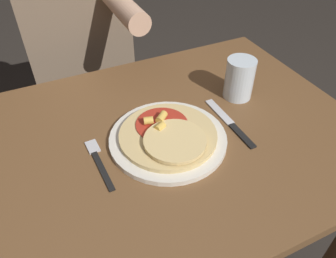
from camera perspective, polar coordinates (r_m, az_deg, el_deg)
dining_table at (r=0.94m, az=-0.31°, el=-6.83°), size 1.04×0.78×0.76m
plate at (r=0.83m, az=-0.00°, el=-1.71°), size 0.30×0.30×0.01m
pizza at (r=0.82m, az=0.14°, el=-1.08°), size 0.25×0.25×0.04m
fork at (r=0.80m, az=-12.02°, el=-5.37°), size 0.03×0.18×0.00m
knife at (r=0.90m, az=10.76°, el=1.03°), size 0.02×0.22×0.00m
drinking_glass at (r=0.98m, az=12.33°, el=8.56°), size 0.08×0.08×0.12m
person_diner at (r=1.38m, az=-15.31°, el=14.43°), size 0.39×0.52×1.26m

